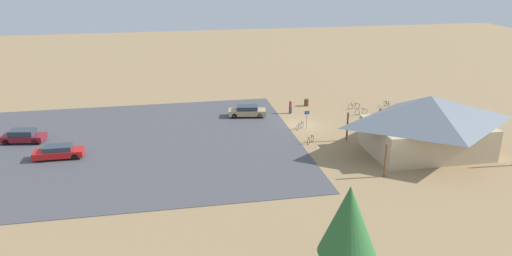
# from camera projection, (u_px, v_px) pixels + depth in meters

# --- Properties ---
(ground) EXTENTS (160.00, 160.00, 0.00)m
(ground) POSITION_uv_depth(u_px,v_px,m) (300.00, 126.00, 56.31)
(ground) COLOR #9E7F56
(ground) RESTS_ON ground
(parking_lot_asphalt) EXTENTS (42.12, 29.18, 0.05)m
(parking_lot_asphalt) POSITION_uv_depth(u_px,v_px,m) (95.00, 148.00, 49.74)
(parking_lot_asphalt) COLOR #4C4C51
(parking_lot_asphalt) RESTS_ON ground
(bike_pavilion) EXTENTS (13.26, 9.54, 5.82)m
(bike_pavilion) POSITION_uv_depth(u_px,v_px,m) (428.00, 122.00, 47.60)
(bike_pavilion) COLOR #C6B28E
(bike_pavilion) RESTS_ON ground
(trash_bin) EXTENTS (0.60, 0.60, 0.90)m
(trash_bin) POSITION_uv_depth(u_px,v_px,m) (306.00, 103.00, 63.66)
(trash_bin) COLOR brown
(trash_bin) RESTS_ON ground
(lot_sign) EXTENTS (0.56, 0.08, 2.20)m
(lot_sign) POSITION_uv_depth(u_px,v_px,m) (307.00, 117.00, 54.89)
(lot_sign) COLOR #99999E
(lot_sign) RESTS_ON ground
(pine_west) EXTENTS (3.34, 3.34, 6.67)m
(pine_west) POSITION_uv_depth(u_px,v_px,m) (349.00, 220.00, 27.15)
(pine_west) COLOR brown
(pine_west) RESTS_ON ground
(bicycle_orange_front_row) EXTENTS (1.48, 0.89, 0.79)m
(bicycle_orange_front_row) POSITION_uv_depth(u_px,v_px,m) (434.00, 111.00, 60.34)
(bicycle_orange_front_row) COLOR black
(bicycle_orange_front_row) RESTS_ON ground
(bicycle_teal_edge_north) EXTENTS (0.48, 1.74, 0.84)m
(bicycle_teal_edge_north) POSITION_uv_depth(u_px,v_px,m) (450.00, 113.00, 59.62)
(bicycle_teal_edge_north) COLOR black
(bicycle_teal_edge_north) RESTS_ON ground
(bicycle_blue_mid_cluster) EXTENTS (1.26, 1.23, 0.77)m
(bicycle_blue_mid_cluster) POSITION_uv_depth(u_px,v_px,m) (300.00, 126.00, 55.07)
(bicycle_blue_mid_cluster) COLOR black
(bicycle_blue_mid_cluster) RESTS_ON ground
(bicycle_red_near_porch) EXTENTS (1.70, 0.48, 0.87)m
(bicycle_red_near_porch) POSITION_uv_depth(u_px,v_px,m) (354.00, 106.00, 62.36)
(bicycle_red_near_porch) COLOR black
(bicycle_red_near_porch) RESTS_ON ground
(bicycle_green_near_sign) EXTENTS (0.87, 1.55, 0.89)m
(bicycle_green_near_sign) POSITION_uv_depth(u_px,v_px,m) (416.00, 117.00, 58.24)
(bicycle_green_near_sign) COLOR black
(bicycle_green_near_sign) RESTS_ON ground
(bicycle_white_yard_front) EXTENTS (1.74, 0.48, 0.83)m
(bicycle_white_yard_front) POSITION_uv_depth(u_px,v_px,m) (361.00, 112.00, 60.06)
(bicycle_white_yard_front) COLOR black
(bicycle_white_yard_front) RESTS_ON ground
(bicycle_purple_lone_east) EXTENTS (1.03, 1.47, 0.74)m
(bicycle_purple_lone_east) POSITION_uv_depth(u_px,v_px,m) (382.00, 115.00, 59.06)
(bicycle_purple_lone_east) COLOR black
(bicycle_purple_lone_east) RESTS_ON ground
(bicycle_black_yard_center) EXTENTS (0.48, 1.74, 0.89)m
(bicycle_black_yard_center) POSITION_uv_depth(u_px,v_px,m) (387.00, 104.00, 63.06)
(bicycle_black_yard_center) COLOR black
(bicycle_black_yard_center) RESTS_ON ground
(bicycle_yellow_yard_right) EXTENTS (1.14, 1.30, 0.78)m
(bicycle_yellow_yard_right) POSITION_uv_depth(u_px,v_px,m) (310.00, 140.00, 50.92)
(bicycle_yellow_yard_right) COLOR black
(bicycle_yellow_yard_right) RESTS_ON ground
(bicycle_silver_trailside) EXTENTS (1.59, 0.98, 0.85)m
(bicycle_silver_trailside) POSITION_uv_depth(u_px,v_px,m) (449.00, 118.00, 57.61)
(bicycle_silver_trailside) COLOR black
(bicycle_silver_trailside) RESTS_ON ground
(bicycle_orange_back_row) EXTENTS (1.25, 1.26, 0.79)m
(bicycle_orange_back_row) POSITION_uv_depth(u_px,v_px,m) (395.00, 109.00, 61.45)
(bicycle_orange_back_row) COLOR black
(bicycle_orange_back_row) RESTS_ON ground
(bicycle_teal_by_bin) EXTENTS (1.42, 1.20, 0.87)m
(bicycle_teal_by_bin) POSITION_uv_depth(u_px,v_px,m) (407.00, 112.00, 59.91)
(bicycle_teal_by_bin) COLOR black
(bicycle_teal_by_bin) RESTS_ON ground
(car_red_second_row) EXTENTS (4.62, 1.73, 1.30)m
(car_red_second_row) POSITION_uv_depth(u_px,v_px,m) (58.00, 152.00, 46.84)
(car_red_second_row) COLOR red
(car_red_second_row) RESTS_ON parking_lot_asphalt
(car_tan_back_corner) EXTENTS (4.74, 2.52, 1.35)m
(car_tan_back_corner) POSITION_uv_depth(u_px,v_px,m) (247.00, 111.00, 59.22)
(car_tan_back_corner) COLOR tan
(car_tan_back_corner) RESTS_ON parking_lot_asphalt
(car_maroon_mid_lot) EXTENTS (4.60, 2.49, 1.38)m
(car_maroon_mid_lot) POSITION_uv_depth(u_px,v_px,m) (23.00, 136.00, 50.91)
(car_maroon_mid_lot) COLOR maroon
(car_maroon_mid_lot) RESTS_ON parking_lot_asphalt
(visitor_crossing_yard) EXTENTS (0.36, 0.36, 1.80)m
(visitor_crossing_yard) POSITION_uv_depth(u_px,v_px,m) (380.00, 115.00, 57.14)
(visitor_crossing_yard) COLOR #2D3347
(visitor_crossing_yard) RESTS_ON ground
(visitor_near_lot) EXTENTS (0.40, 0.39, 1.74)m
(visitor_near_lot) POSITION_uv_depth(u_px,v_px,m) (291.00, 106.00, 60.46)
(visitor_near_lot) COLOR #2D3347
(visitor_near_lot) RESTS_ON ground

